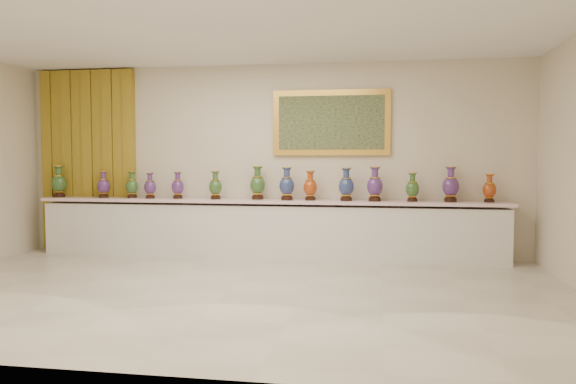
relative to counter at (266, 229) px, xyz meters
name	(u,v)px	position (x,y,z in m)	size (l,w,h in m)	color
ground	(227,292)	(0.00, -2.27, -0.44)	(8.00, 8.00, 0.00)	beige
room	(125,155)	(-2.39, 0.17, 1.16)	(8.00, 8.00, 8.00)	beige
counter	(266,229)	(0.00, 0.00, 0.00)	(7.28, 0.48, 0.90)	white
vase_0	(59,183)	(-3.45, -0.03, 0.70)	(0.30, 0.30, 0.52)	black
vase_1	(104,186)	(-2.67, -0.03, 0.66)	(0.21, 0.21, 0.43)	black
vase_2	(132,186)	(-2.17, -0.05, 0.66)	(0.23, 0.23, 0.43)	black
vase_3	(150,187)	(-1.87, -0.05, 0.65)	(0.23, 0.23, 0.41)	black
vase_4	(178,187)	(-1.42, -0.02, 0.65)	(0.20, 0.20, 0.42)	black
vase_5	(215,187)	(-0.79, -0.05, 0.66)	(0.24, 0.24, 0.44)	black
vase_6	(258,184)	(-0.14, 0.02, 0.69)	(0.32, 0.32, 0.51)	black
vase_7	(287,185)	(0.33, -0.05, 0.69)	(0.24, 0.24, 0.50)	black
vase_8	(310,187)	(0.69, -0.02, 0.66)	(0.25, 0.25, 0.45)	black
vase_9	(346,186)	(1.24, -0.05, 0.69)	(0.28, 0.28, 0.50)	black
vase_10	(375,186)	(1.66, -0.05, 0.69)	(0.27, 0.27, 0.51)	black
vase_11	(412,189)	(2.21, -0.02, 0.65)	(0.20, 0.20, 0.43)	black
vase_12	(451,186)	(2.76, 0.02, 0.70)	(0.30, 0.30, 0.52)	black
vase_13	(489,189)	(3.30, 0.01, 0.65)	(0.21, 0.21, 0.41)	black
label_card	(133,198)	(-2.12, -0.14, 0.47)	(0.10, 0.06, 0.00)	white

